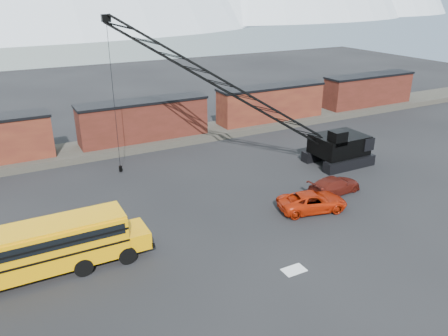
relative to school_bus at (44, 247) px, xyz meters
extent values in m
plane|color=black|center=(12.45, -2.47, -1.79)|extent=(160.00, 160.00, 0.00)
cube|color=#423E36|center=(12.45, 19.53, -1.44)|extent=(120.00, 5.00, 0.70)
cube|color=black|center=(0.65, 19.53, -0.79)|extent=(2.20, 2.40, 0.60)
cube|color=#4E1D16|center=(12.45, 19.53, 0.91)|extent=(13.50, 2.90, 4.00)
cube|color=black|center=(12.45, 19.53, 2.96)|extent=(13.70, 3.10, 0.25)
cube|color=black|center=(8.25, 19.53, -0.79)|extent=(2.20, 2.40, 0.60)
cube|color=black|center=(16.65, 19.53, -0.79)|extent=(2.20, 2.40, 0.60)
cube|color=#431613|center=(28.45, 19.53, 0.91)|extent=(13.50, 2.90, 4.00)
cube|color=black|center=(28.45, 19.53, 2.96)|extent=(13.70, 3.10, 0.25)
cube|color=black|center=(24.25, 19.53, -0.79)|extent=(2.20, 2.40, 0.60)
cube|color=black|center=(32.65, 19.53, -0.79)|extent=(2.20, 2.40, 0.60)
cube|color=#4E1D16|center=(44.45, 19.53, 0.91)|extent=(13.50, 2.90, 4.00)
cube|color=black|center=(44.45, 19.53, 2.96)|extent=(13.70, 3.10, 0.25)
cube|color=black|center=(40.25, 19.53, -0.79)|extent=(2.20, 2.40, 0.60)
cube|color=black|center=(48.65, 19.53, -0.79)|extent=(2.20, 2.40, 0.60)
cube|color=silver|center=(12.95, -6.47, -1.78)|extent=(1.40, 0.90, 0.02)
cube|color=orange|center=(-0.35, 0.00, 0.01)|extent=(10.00, 2.50, 2.50)
cube|color=orange|center=(5.25, 0.00, -0.69)|extent=(1.60, 2.30, 1.10)
cube|color=orange|center=(-0.35, 0.00, 1.31)|extent=(10.00, 2.30, 0.18)
cube|color=black|center=(-0.35, -1.26, 0.71)|extent=(9.60, 0.05, 0.65)
cube|color=black|center=(-0.35, 1.26, 0.71)|extent=(9.60, 0.05, 0.65)
cube|color=black|center=(6.10, 0.00, -0.99)|extent=(0.15, 2.45, 0.35)
cylinder|color=black|center=(1.85, -1.15, -1.24)|extent=(1.10, 0.35, 1.10)
cylinder|color=black|center=(1.85, 1.15, -1.24)|extent=(1.10, 0.35, 1.10)
cylinder|color=black|center=(4.45, -1.15, -1.24)|extent=(1.10, 0.35, 1.10)
cylinder|color=black|center=(4.45, 1.15, -1.24)|extent=(1.10, 0.35, 1.10)
imported|color=#A92108|center=(18.72, -0.88, -1.07)|extent=(5.65, 3.54, 1.45)
imported|color=#50150E|center=(22.21, 0.66, -1.10)|extent=(4.95, 2.38, 1.39)
cube|color=black|center=(27.03, 4.12, -1.29)|extent=(5.50, 1.00, 1.00)
cube|color=black|center=(27.03, 7.32, -1.29)|extent=(5.50, 1.00, 1.00)
cube|color=black|center=(27.03, 5.72, 0.11)|extent=(4.80, 3.60, 1.80)
cube|color=black|center=(29.03, 5.72, 0.31)|extent=(1.20, 3.80, 1.20)
cube|color=black|center=(25.63, 4.52, 1.31)|extent=(1.40, 1.20, 1.30)
cube|color=black|center=(25.63, 3.97, 1.31)|extent=(1.20, 0.06, 0.90)
cube|color=black|center=(8.00, 13.22, 11.55)|extent=(0.70, 0.50, 0.60)
cylinder|color=black|center=(8.00, 13.22, 4.88)|extent=(0.04, 0.04, 13.05)
cube|color=black|center=(8.00, 13.22, -1.44)|extent=(0.25, 0.25, 0.50)
camera|label=1|loc=(-0.87, -23.68, 13.61)|focal=35.00mm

